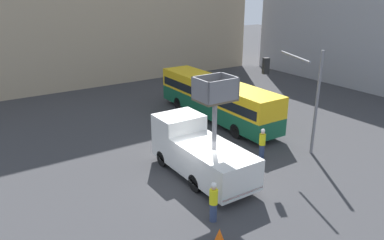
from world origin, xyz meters
The scene contains 7 objects.
ground_plane centered at (0.00, 0.00, 0.00)m, with size 120.00×120.00×0.00m, color #38383A.
utility_truck centered at (0.76, 0.72, 1.46)m, with size 2.54×6.75×5.76m.
city_bus centered at (6.93, 7.41, 1.81)m, with size 2.50×12.06×3.07m.
traffic_light_pole centered at (7.11, -0.30, 4.29)m, with size 3.44×3.19×6.36m.
road_worker_near_truck centered at (-1.14, -3.13, 0.97)m, with size 0.38×0.38×1.92m.
road_worker_directing centered at (5.09, 0.40, 0.95)m, with size 0.38×0.38×1.89m.
traffic_cone_mid_road centered at (-1.90, -4.57, 0.35)m, with size 0.66×0.66×0.75m.
Camera 1 is at (-9.67, -14.35, 9.87)m, focal length 35.00 mm.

